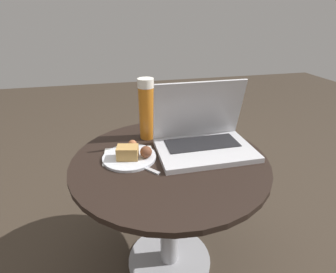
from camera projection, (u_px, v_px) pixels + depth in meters
name	position (u px, v px, depth m)	size (l,w,h in m)	color
ground_plane	(169.00, 260.00, 1.07)	(6.00, 6.00, 0.00)	#382D23
table	(170.00, 189.00, 0.91)	(0.64, 0.64, 0.48)	#9E9EA3
napkin	(129.00, 155.00, 0.87)	(0.17, 0.13, 0.00)	white
laptop	(203.00, 136.00, 0.90)	(0.32, 0.22, 0.23)	silver
beer_glass	(147.00, 109.00, 0.95)	(0.06, 0.06, 0.23)	#C6701E
snack_plate	(131.00, 155.00, 0.85)	(0.17, 0.17, 0.05)	silver
fork	(132.00, 162.00, 0.83)	(0.14, 0.16, 0.01)	#B2B2B7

